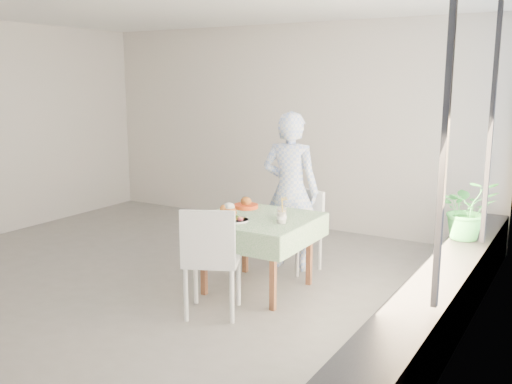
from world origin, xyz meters
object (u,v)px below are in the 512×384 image
Objects in this scene: potted_plant at (468,209)px; chair_far at (298,245)px; chair_near at (213,281)px; cafe_table at (258,245)px; diner at (290,191)px; main_dish at (231,215)px; juice_cup_orange at (282,213)px.

chair_far is at bearing -168.17° from potted_plant.
cafe_table is at bearing 86.93° from chair_near.
potted_plant is at bearing 11.83° from chair_far.
main_dish is (-0.11, -1.02, -0.07)m from diner.
diner is at bearing 111.13° from juice_cup_orange.
diner is 5.21× the size of main_dish.
chair_far is 0.91m from juice_cup_orange.
diner is (-0.10, -0.01, 0.60)m from chair_far.
juice_cup_orange is 1.84m from potted_plant.
potted_plant is (1.78, 0.36, -0.06)m from diner.
main_dish is at bearing -101.61° from chair_far.
main_dish is (-0.15, -0.25, 0.34)m from cafe_table.
main_dish is 1.34× the size of juice_cup_orange.
chair_near is at bearing 82.55° from diner.
chair_near is at bearing -93.07° from cafe_table.
diner is at bearing 83.95° from main_dish.
cafe_table is 1.73× the size of potted_plant.
potted_plant is at bearing 35.33° from juice_cup_orange.
main_dish reaches higher than chair_far.
cafe_table is at bearing -166.13° from juice_cup_orange.
chair_far is 1.43× the size of potted_plant.
potted_plant is at bearing 32.91° from cafe_table.
chair_near is 0.96m from juice_cup_orange.
diner is at bearing -168.66° from potted_plant.
cafe_table is 2.09m from potted_plant.
chair_near is at bearing -133.92° from potted_plant.
juice_cup_orange is at bearing 103.53° from diner.
diner is 1.03m from main_dish.
potted_plant reaches higher than cafe_table.
cafe_table is at bearing -94.44° from chair_far.
diner reaches higher than chair_far.
juice_cup_orange reaches higher than cafe_table.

